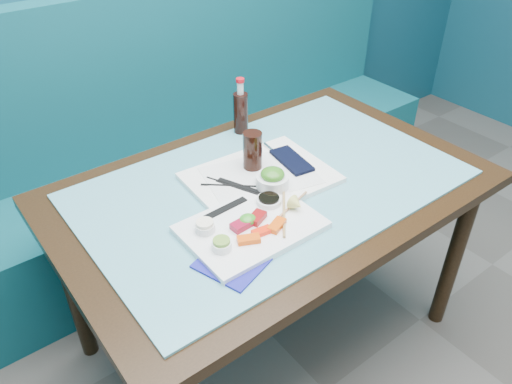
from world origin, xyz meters
TOP-DOWN VIEW (x-y plane):
  - booth_bench at (0.00, 2.29)m, footprint 3.00×0.56m
  - dining_table at (0.00, 1.45)m, footprint 1.40×0.90m
  - glass_top at (0.00, 1.45)m, footprint 1.22×0.76m
  - sashimi_plate at (-0.20, 1.30)m, footprint 0.38×0.27m
  - salmon_left at (-0.25, 1.25)m, footprint 0.07×0.05m
  - salmon_mid at (-0.20, 1.25)m, footprint 0.06×0.03m
  - salmon_right at (-0.15, 1.25)m, footprint 0.07×0.05m
  - tuna_left at (-0.23, 1.31)m, footprint 0.06×0.04m
  - tuna_right at (-0.17, 1.31)m, footprint 0.07×0.06m
  - seaweed_garnish at (-0.20, 1.31)m, footprint 0.05×0.05m
  - ramekin_wasabi at (-0.32, 1.27)m, footprint 0.07×0.07m
  - wasabi_fill at (-0.32, 1.27)m, footprint 0.06×0.06m
  - ramekin_ginger at (-0.32, 1.36)m, footprint 0.07×0.07m
  - ginger_fill at (-0.32, 1.36)m, footprint 0.06×0.06m
  - soy_dish at (-0.09, 1.35)m, footprint 0.09×0.09m
  - soy_fill at (-0.09, 1.35)m, footprint 0.07×0.07m
  - lemon_wedge at (-0.05, 1.27)m, footprint 0.05×0.04m
  - chopstick_sleeve at (-0.21, 1.41)m, footprint 0.15×0.03m
  - wooden_chopstick_a at (-0.09, 1.29)m, footprint 0.15×0.18m
  - wooden_chopstick_b at (-0.08, 1.29)m, footprint 0.22×0.07m
  - serving_tray at (-0.02, 1.49)m, footprint 0.47×0.36m
  - paper_placemat at (-0.02, 1.49)m, footprint 0.40×0.32m
  - seaweed_bowl at (-0.03, 1.41)m, footprint 0.11×0.11m
  - seaweed_salad at (-0.03, 1.41)m, footprint 0.10×0.10m
  - cola_glass at (-0.01, 1.54)m, footprint 0.07×0.07m
  - navy_pouch at (0.11, 1.49)m, footprint 0.10×0.18m
  - fork at (0.11, 1.59)m, footprint 0.02×0.09m
  - black_chopstick_a at (-0.12, 1.48)m, footprint 0.10×0.21m
  - black_chopstick_b at (-0.11, 1.48)m, footprint 0.19×0.17m
  - tray_sleeve at (-0.12, 1.48)m, footprint 0.08×0.15m
  - cola_bottle_body at (0.12, 1.79)m, footprint 0.07×0.07m
  - cola_bottle_neck at (0.12, 1.79)m, footprint 0.03×0.03m
  - cola_bottle_cap at (0.12, 1.79)m, footprint 0.04×0.04m
  - blue_napkin at (-0.32, 1.22)m, footprint 0.21×0.21m

SIDE VIEW (x-z plane):
  - booth_bench at x=0.00m, z-range -0.21..0.96m
  - dining_table at x=0.00m, z-range 0.29..1.04m
  - glass_top at x=0.00m, z-range 0.75..0.76m
  - blue_napkin at x=-0.32m, z-range 0.76..0.76m
  - serving_tray at x=-0.02m, z-range 0.76..0.77m
  - sashimi_plate at x=-0.20m, z-range 0.76..0.78m
  - paper_placemat at x=-0.02m, z-range 0.77..0.78m
  - tray_sleeve at x=-0.12m, z-range 0.77..0.78m
  - black_chopstick_a at x=-0.12m, z-range 0.77..0.78m
  - black_chopstick_b at x=-0.11m, z-range 0.77..0.78m
  - chopstick_sleeve at x=-0.21m, z-range 0.78..0.78m
  - fork at x=0.11m, z-range 0.77..0.79m
  - wooden_chopstick_b at x=-0.08m, z-range 0.78..0.79m
  - wooden_chopstick_a at x=-0.09m, z-range 0.78..0.79m
  - navy_pouch at x=0.11m, z-range 0.77..0.79m
  - salmon_mid at x=-0.20m, z-range 0.78..0.79m
  - soy_dish at x=-0.09m, z-range 0.78..0.79m
  - salmon_left at x=-0.25m, z-range 0.78..0.79m
  - salmon_right at x=-0.15m, z-range 0.78..0.79m
  - tuna_right at x=-0.17m, z-range 0.78..0.80m
  - tuna_left at x=-0.23m, z-range 0.78..0.80m
  - ramekin_wasabi at x=-0.32m, z-range 0.78..0.80m
  - ramekin_ginger at x=-0.32m, z-range 0.78..0.80m
  - seaweed_garnish at x=-0.20m, z-range 0.78..0.81m
  - soy_fill at x=-0.09m, z-range 0.79..0.80m
  - seaweed_bowl at x=-0.03m, z-range 0.77..0.82m
  - lemon_wedge at x=-0.05m, z-range 0.78..0.82m
  - wasabi_fill at x=-0.32m, z-range 0.80..0.81m
  - ginger_fill at x=-0.32m, z-range 0.80..0.81m
  - seaweed_salad at x=-0.03m, z-range 0.80..0.84m
  - cola_bottle_body at x=0.12m, z-range 0.76..0.91m
  - cola_glass at x=-0.01m, z-range 0.77..0.91m
  - cola_bottle_neck at x=0.12m, z-range 0.91..0.96m
  - cola_bottle_cap at x=0.12m, z-range 0.96..0.97m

